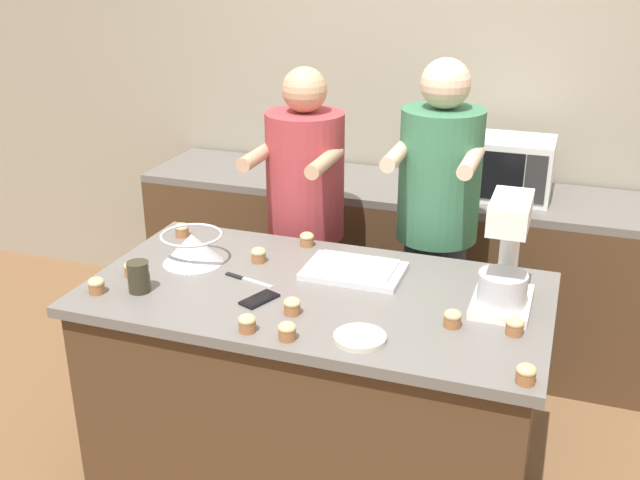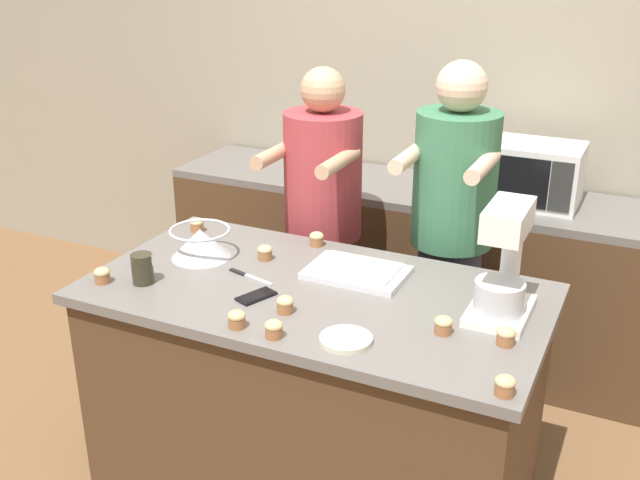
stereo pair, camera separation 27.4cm
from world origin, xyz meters
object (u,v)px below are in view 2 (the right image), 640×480
Objects in this scene: person_left at (322,233)px; cupcake_3 at (274,329)px; stand_mixer at (504,268)px; cupcake_6 at (140,260)px; cupcake_1 at (506,336)px; drinking_glass at (142,269)px; cupcake_5 at (443,325)px; cupcake_4 at (197,225)px; knife at (248,276)px; mixing_bowl at (200,242)px; cell_phone at (256,296)px; cupcake_10 at (317,239)px; person_right at (450,247)px; microwave_oven at (528,173)px; cupcake_0 at (505,385)px; baking_tray at (357,271)px; cupcake_9 at (265,252)px; cupcake_2 at (102,275)px; cupcake_8 at (237,319)px; cupcake_7 at (285,304)px; small_plate at (346,340)px.

cupcake_3 is at bearing -72.62° from person_left.
cupcake_6 is at bearing -171.16° from stand_mixer.
cupcake_1 and cupcake_6 have the same top height.
cupcake_5 is (1.13, 0.11, -0.03)m from drinking_glass.
cupcake_5 is (1.25, -0.42, 0.00)m from cupcake_4.
knife is at bearing 174.75° from cupcake_1.
mixing_bowl is 4.06× the size of cupcake_3.
cell_phone is 2.61× the size of cupcake_10.
cupcake_1 is 0.20m from cupcake_5.
person_right is 3.40× the size of microwave_oven.
microwave_oven is at bearing 90.78° from cupcake_5.
drinking_glass reaches higher than cell_phone.
cupcake_10 is (0.10, 0.39, 0.03)m from knife.
baking_tray is at bearing 140.98° from cupcake_0.
cupcake_9 is 1.00× the size of cupcake_10.
cupcake_2 is (-1.54, 0.09, 0.00)m from cupcake_0.
drinking_glass reaches higher than cupcake_3.
cupcake_8 is (-0.63, -0.26, 0.00)m from cupcake_5.
cupcake_7 is at bearing -35.72° from cupcake_4.
cupcake_7 is (0.27, -0.20, 0.03)m from knife.
microwave_oven is 1.44m from cupcake_9.
microwave_oven is 8.15× the size of cupcake_2.
stand_mixer reaches higher than baking_tray.
baking_tray is (-0.57, 0.08, -0.16)m from stand_mixer.
microwave_oven is at bearing 74.76° from cupcake_3.
mixing_bowl is at bearing 152.34° from cupcake_7.
person_right is at bearing 113.32° from cupcake_0.
cupcake_5 is at bearing -89.22° from microwave_oven.
cupcake_4 is (-0.12, 0.53, -0.03)m from drinking_glass.
knife is 3.54× the size of cupcake_4.
cupcake_2 is 1.00× the size of cupcake_4.
cupcake_8 is at bearing -84.92° from cupcake_10.
cell_phone reaches higher than knife.
cupcake_9 is at bearing 113.98° from cell_phone.
cupcake_0 is 1.00× the size of cupcake_5.
cupcake_9 is at bearing -177.91° from baking_tray.
stand_mixer reaches higher than mixing_bowl.
drinking_glass is 1.41m from cupcake_0.
cupcake_1 is at bearing 5.35° from drinking_glass.
knife is at bearing 14.57° from cupcake_6.
mixing_bowl is 4.06× the size of cupcake_9.
cell_phone is at bearing -38.97° from cupcake_4.
cupcake_1 is (1.04, -0.83, 0.12)m from person_left.
cupcake_8 is at bearing -79.59° from person_left.
cupcake_1 is (-0.06, 0.28, 0.00)m from cupcake_0.
knife is 0.40m from cupcake_8.
mixing_bowl is at bearing -142.59° from person_right.
cupcake_9 is at bearing 97.40° from knife.
cupcake_8 is at bearing -47.63° from cupcake_4.
cupcake_1 reaches higher than small_plate.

